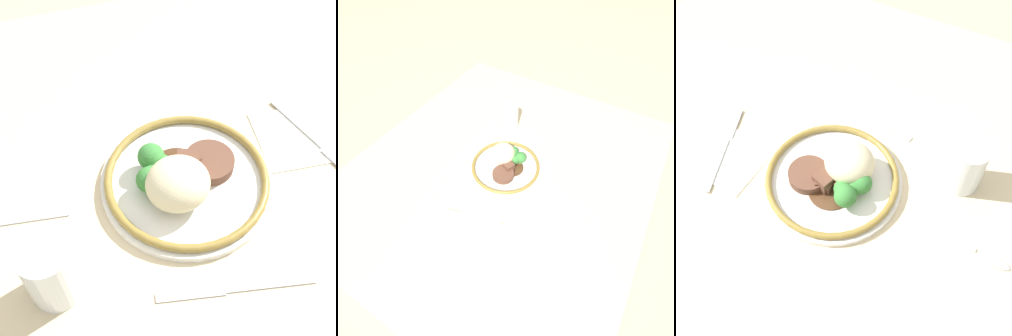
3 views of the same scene
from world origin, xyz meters
The scene contains 8 objects.
ground_plane centered at (0.00, 0.00, 0.00)m, with size 8.00×8.00×0.00m, color tan.
dining_table centered at (0.00, 0.00, 0.02)m, with size 1.12×0.99×0.05m.
napkin centered at (-0.21, -0.05, 0.05)m, with size 0.16×0.14×0.00m.
plate centered at (0.01, -0.01, 0.07)m, with size 0.25×0.25×0.08m.
juice_glass centered at (0.21, 0.09, 0.09)m, with size 0.06×0.06×0.10m.
fork centered at (-0.22, -0.02, 0.05)m, with size 0.06×0.19×0.00m.
knife centered at (0.00, 0.16, 0.05)m, with size 0.21×0.05×0.00m.
spoon centered at (0.29, -0.03, 0.05)m, with size 0.16×0.03×0.01m.
Camera 2 is at (-0.51, -0.32, 0.76)m, focal length 28.00 mm.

